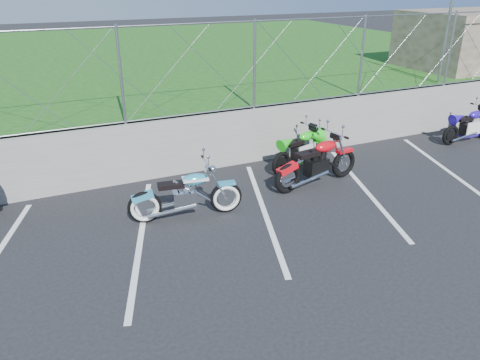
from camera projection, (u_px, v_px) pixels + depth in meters
name	position (u px, v px, depth m)	size (l,w,h in m)	color
ground	(290.00, 235.00, 8.17)	(90.00, 90.00, 0.00)	black
retaining_wall	(215.00, 141.00, 10.82)	(30.00, 0.22, 1.30)	slate
grass_field	(124.00, 69.00, 19.15)	(30.00, 20.00, 1.30)	#184913
stone_building	(479.00, 38.00, 15.88)	(5.00, 3.00, 1.80)	brown
chain_link_fence	(213.00, 69.00, 10.16)	(28.00, 0.03, 2.00)	gray
sign_pole	(447.00, 29.00, 13.05)	(0.08, 0.08, 3.00)	gray
parking_lines	(317.00, 199.00, 9.46)	(18.29, 4.31, 0.01)	silver
cruiser_turquoise	(187.00, 196.00, 8.60)	(2.12, 0.67, 1.06)	black
naked_orange	(318.00, 164.00, 9.95)	(2.21, 0.75, 1.10)	black
sportbike_green	(302.00, 151.00, 10.87)	(1.82, 0.74, 0.97)	black
sportbike_blue	(470.00, 127.00, 12.60)	(1.85, 0.66, 0.96)	black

